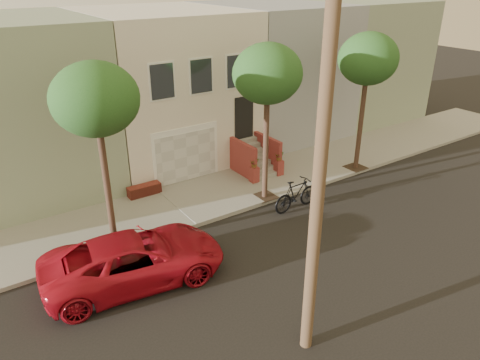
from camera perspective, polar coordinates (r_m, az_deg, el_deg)
ground at (r=16.07m, az=8.66°, el=-8.71°), size 90.00×90.00×0.00m
sidewalk at (r=19.70m, az=-1.78°, el=-1.43°), size 40.00×3.70×0.15m
house_row at (r=23.38m, az=-9.78°, el=11.81°), size 33.10×11.70×7.00m
tree_left at (r=14.48m, az=-17.72°, el=9.48°), size 2.70×2.57×6.30m
tree_mid at (r=17.40m, az=3.49°, el=13.06°), size 2.70×2.57×6.30m
tree_right at (r=21.15m, az=15.81°, el=14.34°), size 2.70×2.57×6.30m
pickup_truck at (r=14.48m, az=-13.11°, el=-9.65°), size 5.84×3.28×1.54m
motorcycle at (r=18.28m, az=7.08°, el=-1.81°), size 2.20×0.70×1.31m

